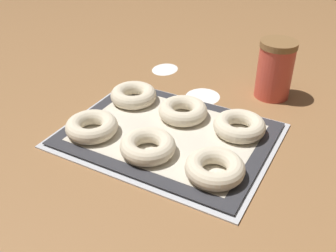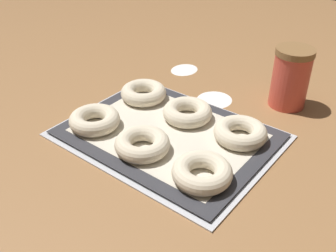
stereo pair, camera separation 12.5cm
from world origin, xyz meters
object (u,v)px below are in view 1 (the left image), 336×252
(bagel_front_right, at_px, (215,168))
(bagel_back_center, at_px, (183,111))
(bagel_front_left, at_px, (92,126))
(bagel_back_right, at_px, (239,126))
(flour_canister, at_px, (275,69))
(bagel_front_center, at_px, (148,146))
(baking_tray, at_px, (168,135))
(bagel_back_left, at_px, (134,95))

(bagel_front_right, bearing_deg, bagel_back_center, 132.97)
(bagel_front_left, height_order, bagel_back_right, same)
(bagel_front_left, relative_size, flour_canister, 0.77)
(bagel_front_center, height_order, bagel_back_center, same)
(bagel_back_center, xyz_separation_m, flour_canister, (0.16, 0.23, 0.05))
(baking_tray, distance_m, bagel_back_left, 0.18)
(bagel_front_center, xyz_separation_m, bagel_back_center, (-0.00, 0.17, 0.00))
(bagel_front_right, relative_size, flour_canister, 0.77)
(bagel_front_right, distance_m, bagel_back_center, 0.23)
(bagel_front_left, bearing_deg, bagel_back_center, 47.21)
(bagel_front_center, xyz_separation_m, bagel_front_right, (0.15, 0.00, 0.00))
(bagel_front_left, height_order, bagel_front_right, same)
(bagel_front_left, distance_m, bagel_back_left, 0.17)
(bagel_front_left, xyz_separation_m, bagel_back_left, (0.00, 0.17, 0.00))
(bagel_front_right, bearing_deg, flour_canister, 90.06)
(bagel_back_right, bearing_deg, bagel_front_left, -150.86)
(bagel_back_center, bearing_deg, bagel_back_left, 176.64)
(bagel_back_left, xyz_separation_m, bagel_back_center, (0.15, -0.01, 0.00))
(bagel_front_left, bearing_deg, flour_canister, 52.36)
(bagel_front_right, bearing_deg, bagel_front_left, 179.50)
(bagel_front_left, xyz_separation_m, bagel_back_center, (0.15, 0.16, 0.00))
(baking_tray, height_order, bagel_front_left, bagel_front_left)
(baking_tray, relative_size, bagel_front_left, 3.98)
(bagel_back_right, distance_m, flour_canister, 0.24)
(bagel_front_center, bearing_deg, bagel_front_left, 178.70)
(flour_canister, bearing_deg, bagel_front_right, -89.94)
(bagel_front_right, height_order, bagel_back_left, same)
(bagel_back_left, relative_size, bagel_back_center, 1.00)
(bagel_back_center, height_order, flour_canister, flour_canister)
(baking_tray, bearing_deg, bagel_front_center, -90.10)
(bagel_back_left, distance_m, bagel_back_right, 0.30)
(bagel_front_left, height_order, flour_canister, flour_canister)
(bagel_back_right, bearing_deg, flour_canister, 87.62)
(bagel_front_right, bearing_deg, bagel_front_center, -179.71)
(bagel_back_center, bearing_deg, bagel_back_right, 0.63)
(bagel_back_center, bearing_deg, baking_tray, -89.29)
(baking_tray, distance_m, bagel_front_left, 0.18)
(bagel_front_left, relative_size, bagel_front_center, 1.00)
(bagel_front_left, height_order, bagel_back_center, same)
(bagel_front_center, height_order, bagel_back_right, same)
(bagel_front_center, distance_m, bagel_front_right, 0.15)
(bagel_front_left, xyz_separation_m, flour_canister, (0.31, 0.40, 0.05))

